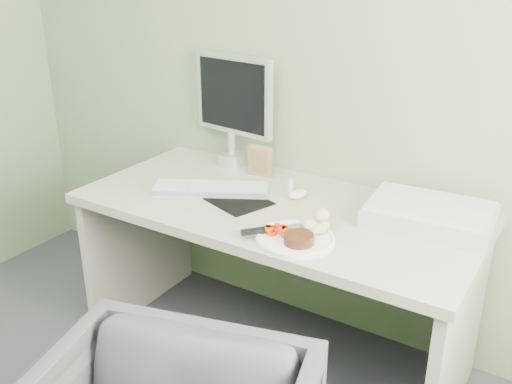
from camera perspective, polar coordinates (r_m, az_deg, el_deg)
The scene contains 14 objects.
wall_back at distance 2.43m, azimuth 6.82°, elevation 15.38°, with size 3.50×3.50×0.00m, color gray.
desk at distance 2.36m, azimuth 1.93°, elevation -5.32°, with size 1.60×0.75×0.73m.
plate at distance 1.99m, azimuth 3.95°, elevation -4.69°, with size 0.28×0.28×0.01m, color white.
steak at distance 1.94m, azimuth 4.31°, elevation -4.70°, with size 0.10×0.10×0.03m, color black.
potato_pile at distance 2.01m, azimuth 5.80°, elevation -3.26°, with size 0.11×0.08×0.06m, color #A98452.
carrot_heap at distance 2.00m, azimuth 2.28°, elevation -3.52°, with size 0.07×0.06×0.05m, color #F12B05.
steak_knife at distance 2.01m, azimuth 0.89°, elevation -3.79°, with size 0.18×0.20×0.02m.
mousepad at distance 2.30m, azimuth -1.72°, elevation -0.92°, with size 0.23×0.20×0.00m, color black.
keyboard at distance 2.39m, azimuth -4.51°, elevation 0.37°, with size 0.48×0.14×0.02m, color white.
computer_mouse at distance 2.33m, azimuth 4.19°, elevation -0.20°, with size 0.05×0.10×0.03m, color white.
photo_frame at distance 2.54m, azimuth 0.40°, elevation 3.11°, with size 0.11×0.01×0.14m, color #906643.
eyedrop_bottle at distance 2.40m, azimuth 3.49°, elevation 0.75°, with size 0.02×0.02×0.06m.
scanner at distance 2.19m, azimuth 16.97°, elevation -2.27°, with size 0.45×0.30×0.07m, color #ADAFB4.
monitor at distance 2.64m, azimuth -2.30°, elevation 8.79°, with size 0.43×0.14×0.51m.
Camera 1 is at (1.04, -0.18, 1.65)m, focal length 40.00 mm.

